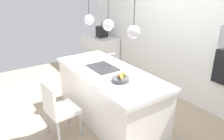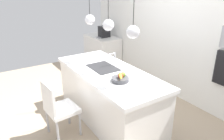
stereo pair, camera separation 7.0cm
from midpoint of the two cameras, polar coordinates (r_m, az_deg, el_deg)
name	(u,v)px [view 1 (the left image)]	position (r m, az deg, el deg)	size (l,w,h in m)	color
floor	(109,117)	(3.95, -1.36, -12.23)	(6.60, 6.60, 0.00)	tan
back_wall	(180,33)	(4.48, 16.77, 9.18)	(6.00, 0.10, 2.60)	white
kitchen_island	(109,95)	(3.72, -1.42, -6.54)	(2.15, 0.92, 0.88)	white
sink_basin	(103,68)	(3.67, -2.99, 0.55)	(0.56, 0.40, 0.02)	#2D2D30
faucet	(113,57)	(3.73, -0.23, 3.33)	(0.02, 0.17, 0.22)	silver
fruit_bowl	(121,78)	(3.15, 1.70, -2.15)	(0.26, 0.26, 0.14)	#4C4C51
side_counter	(100,51)	(6.25, -3.46, 5.06)	(1.10, 0.60, 0.82)	white
coffee_machine	(102,31)	(6.01, -2.94, 10.01)	(0.20, 0.35, 0.38)	black
chair_near	(58,108)	(3.37, -14.41, -9.50)	(0.47, 0.46, 0.90)	white
pendant_light_left	(89,20)	(3.83, -6.51, 12.85)	(0.17, 0.17, 0.77)	silver
pendant_light_center	(108,25)	(3.32, -1.61, 11.62)	(0.17, 0.17, 0.77)	silver
pendant_light_right	(134,32)	(2.85, 4.92, 9.84)	(0.17, 0.17, 0.77)	silver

